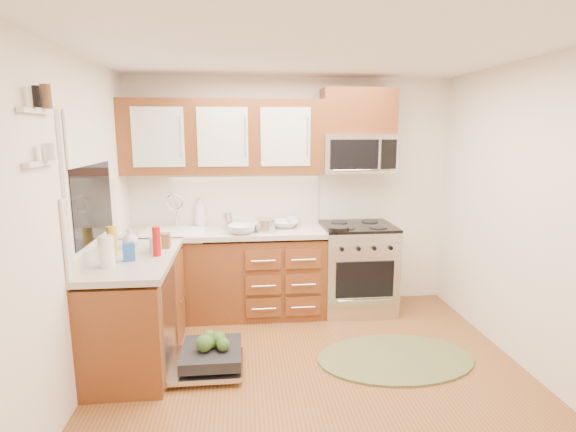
{
  "coord_description": "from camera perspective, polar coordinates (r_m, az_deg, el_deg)",
  "views": [
    {
      "loc": [
        -0.55,
        -3.15,
        1.94
      ],
      "look_at": [
        -0.13,
        0.85,
        1.17
      ],
      "focal_mm": 28.0,
      "sensor_mm": 36.0,
      "label": 1
    }
  ],
  "objects": [
    {
      "name": "blue_carton",
      "position": [
        3.76,
        -19.57,
        -4.32
      ],
      "size": [
        0.1,
        0.08,
        0.15
      ],
      "primitive_type": "cube",
      "rotation": [
        0.0,
        0.0,
        0.26
      ],
      "color": "#2459AC",
      "rests_on": "countertop_left"
    },
    {
      "name": "wooden_box",
      "position": [
        4.09,
        -15.67,
        -3.03
      ],
      "size": [
        0.13,
        0.1,
        0.13
      ],
      "primitive_type": "cube",
      "rotation": [
        0.0,
        0.0,
        -0.04
      ],
      "color": "brown",
      "rests_on": "countertop_left"
    },
    {
      "name": "rug",
      "position": [
        4.16,
        13.49,
        -17.17
      ],
      "size": [
        1.6,
        1.36,
        0.02
      ],
      "primitive_type": null,
      "rotation": [
        0.0,
        0.0,
        0.43
      ],
      "color": "olive",
      "rests_on": "ground"
    },
    {
      "name": "bowl_a",
      "position": [
        4.78,
        -0.42,
        -1.01
      ],
      "size": [
        0.31,
        0.31,
        0.07
      ],
      "primitive_type": "imported",
      "rotation": [
        0.0,
        0.0,
        -0.08
      ],
      "color": "#999999",
      "rests_on": "countertop_back"
    },
    {
      "name": "sink",
      "position": [
        4.76,
        -14.26,
        -3.39
      ],
      "size": [
        0.62,
        0.5,
        0.26
      ],
      "primitive_type": null,
      "color": "white",
      "rests_on": "ground"
    },
    {
      "name": "backsplash_back",
      "position": [
        4.94,
        -7.93,
        2.21
      ],
      "size": [
        2.05,
        0.02,
        0.57
      ],
      "primitive_type": "cube",
      "color": "silver",
      "rests_on": "ground"
    },
    {
      "name": "wall_right",
      "position": [
        3.96,
        29.7,
        -0.66
      ],
      "size": [
        0.04,
        3.5,
        2.5
      ],
      "primitive_type": "cube",
      "color": "white",
      "rests_on": "ground"
    },
    {
      "name": "bowl_b",
      "position": [
        4.51,
        -5.93,
        -1.69
      ],
      "size": [
        0.33,
        0.33,
        0.09
      ],
      "primitive_type": "imported",
      "rotation": [
        0.0,
        0.0,
        0.25
      ],
      "color": "#999999",
      "rests_on": "countertop_back"
    },
    {
      "name": "wall_left",
      "position": [
        3.44,
        -26.27,
        -1.88
      ],
      "size": [
        0.04,
        3.5,
        2.5
      ],
      "primitive_type": "cube",
      "color": "white",
      "rests_on": "ground"
    },
    {
      "name": "window_blind",
      "position": [
        3.83,
        -23.92,
        9.01
      ],
      "size": [
        0.02,
        0.96,
        0.4
      ],
      "primitive_type": "cube",
      "color": "white",
      "rests_on": "ground"
    },
    {
      "name": "cup",
      "position": [
        4.9,
        0.59,
        -0.53
      ],
      "size": [
        0.14,
        0.14,
        0.1
      ],
      "primitive_type": "imported",
      "rotation": [
        0.0,
        0.0,
        -0.11
      ],
      "color": "#999999",
      "rests_on": "countertop_back"
    },
    {
      "name": "range",
      "position": [
        4.96,
        8.74,
        -6.5
      ],
      "size": [
        0.76,
        0.64,
        0.95
      ],
      "primitive_type": null,
      "color": "silver",
      "rests_on": "ground"
    },
    {
      "name": "paper_towel_roll",
      "position": [
        3.64,
        -22.02,
        -4.22
      ],
      "size": [
        0.12,
        0.12,
        0.24
      ],
      "primitive_type": "cylinder",
      "rotation": [
        0.0,
        0.0,
        -0.1
      ],
      "color": "white",
      "rests_on": "countertop_left"
    },
    {
      "name": "cutting_board",
      "position": [
        4.82,
        -1.07,
        -1.22
      ],
      "size": [
        0.33,
        0.25,
        0.02
      ],
      "primitive_type": "cube",
      "rotation": [
        0.0,
        0.0,
        0.27
      ],
      "color": "tan",
      "rests_on": "countertop_back"
    },
    {
      "name": "dishwasher",
      "position": [
        3.92,
        -10.27,
        -17.37
      ],
      "size": [
        0.7,
        0.6,
        0.2
      ],
      "primitive_type": null,
      "color": "silver",
      "rests_on": "ground"
    },
    {
      "name": "mustard_bottle",
      "position": [
        3.97,
        -21.46,
        -2.96
      ],
      "size": [
        0.09,
        0.09,
        0.24
      ],
      "primitive_type": "cylinder",
      "rotation": [
        0.0,
        0.0,
        0.23
      ],
      "color": "gold",
      "rests_on": "countertop_left"
    },
    {
      "name": "upper_cabinets",
      "position": [
        4.73,
        -8.2,
        9.92
      ],
      "size": [
        2.05,
        0.35,
        0.75
      ],
      "primitive_type": null,
      "color": "#5D3215",
      "rests_on": "ground"
    },
    {
      "name": "window",
      "position": [
        3.85,
        -23.9,
        4.09
      ],
      "size": [
        0.03,
        1.05,
        1.05
      ],
      "primitive_type": null,
      "color": "white",
      "rests_on": "ground"
    },
    {
      "name": "ceiling",
      "position": [
        3.24,
        4.15,
        20.75
      ],
      "size": [
        3.5,
        3.5,
        0.0
      ],
      "primitive_type": "plane",
      "rotation": [
        3.14,
        0.0,
        0.0
      ],
      "color": "white",
      "rests_on": "ground"
    },
    {
      "name": "base_cabinet_back",
      "position": [
        4.84,
        -7.8,
        -7.52
      ],
      "size": [
        2.05,
        0.6,
        0.85
      ],
      "primitive_type": "cube",
      "color": "#5D3215",
      "rests_on": "ground"
    },
    {
      "name": "shelf_lower",
      "position": [
        3.04,
        -28.78,
        5.93
      ],
      "size": [
        0.04,
        0.4,
        0.03
      ],
      "primitive_type": "cube",
      "color": "white",
      "rests_on": "ground"
    },
    {
      "name": "wall_back",
      "position": [
        4.97,
        0.45,
        2.84
      ],
      "size": [
        3.5,
        0.04,
        2.5
      ],
      "primitive_type": "cube",
      "color": "white",
      "rests_on": "ground"
    },
    {
      "name": "soap_bottle_a",
      "position": [
        4.92,
        -11.11,
        0.62
      ],
      "size": [
        0.13,
        0.13,
        0.32
      ],
      "primitive_type": "imported",
      "rotation": [
        0.0,
        0.0,
        -0.07
      ],
      "color": "#999999",
      "rests_on": "countertop_back"
    },
    {
      "name": "cabinet_over_mw",
      "position": [
        4.88,
        8.87,
        12.98
      ],
      "size": [
        0.76,
        0.35,
        0.47
      ],
      "primitive_type": "cube",
      "color": "#5D3215",
      "rests_on": "ground"
    },
    {
      "name": "stock_pot",
      "position": [
        4.57,
        -2.99,
        -1.18
      ],
      "size": [
        0.29,
        0.29,
        0.13
      ],
      "primitive_type": "cylinder",
      "rotation": [
        0.0,
        0.0,
        0.37
      ],
      "color": "silver",
      "rests_on": "countertop_back"
    },
    {
      "name": "base_cabinet_left",
      "position": [
        4.07,
        -18.67,
        -11.62
      ],
      "size": [
        0.6,
        1.25,
        0.85
      ],
      "primitive_type": "cube",
      "color": "#5D3215",
      "rests_on": "ground"
    },
    {
      "name": "skillet",
      "position": [
        4.54,
        6.39,
        -1.6
      ],
      "size": [
        0.22,
        0.22,
        0.04
      ],
      "primitive_type": "cylinder",
      "rotation": [
        0.0,
        0.0,
        0.0
      ],
      "color": "black",
      "rests_on": "range"
    },
    {
      "name": "soap_bottle_b",
      "position": [
        3.96,
        -16.51,
        -3.02
      ],
      "size": [
        0.11,
        0.11,
        0.2
      ],
      "primitive_type": "imported",
      "rotation": [
        0.0,
        0.0,
        0.3
      ],
      "color": "#999999",
      "rests_on": "countertop_left"
    },
    {
      "name": "shelf_upper",
      "position": [
        3.03,
        -29.3,
        11.57
      ],
      "size": [
        0.04,
        0.4,
        0.03
      ],
      "primitive_type": "cube",
      "color": "white",
      "rests_on": "ground"
    },
    {
      "name": "countertop_left",
      "position": [
        3.92,
        -18.95,
        -5.17
      ],
      "size": [
        0.64,
        1.27,
        0.05
      ],
      "primitive_type": "cube",
      "color": "beige",
      "rests_on": "base_cabinet_left"
    },
    {
      "name": "countertop_back",
      "position": [
        4.71,
        -7.95,
        -2.06
      ],
      "size": [
        2.07,
        0.64,
        0.05
      ],
      "primitive_type": "cube",
      "color": "beige",
      "rests_on": "base_cabinet_back"
    },
    {
      "name": "microwave",
      "position": [
        4.86,
        8.79,
        7.86
      ],
      "size": [
        0.76,
        0.38,
        0.4
      ],
      "primitive_type": null,
      "color": "silver",
      "rests_on": "ground"
    },
    {
      "name": "floor",
      "position": [
        3.74,
        3.6,
        -20.48
      ],
      "size": [
        3.5,
        3.5,
        0.0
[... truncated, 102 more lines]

